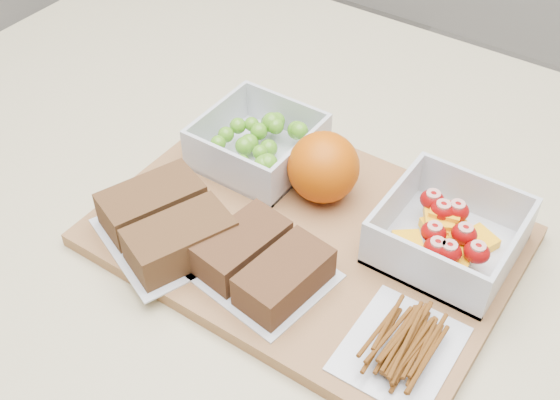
# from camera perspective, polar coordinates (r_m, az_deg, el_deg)

# --- Properties ---
(cutting_board) EXTENTS (0.42, 0.30, 0.02)m
(cutting_board) POSITION_cam_1_polar(r_m,az_deg,el_deg) (0.75, 2.11, -2.96)
(cutting_board) COLOR #98693F
(cutting_board) RESTS_ON counter
(grape_container) EXTENTS (0.12, 0.12, 0.05)m
(grape_container) POSITION_cam_1_polar(r_m,az_deg,el_deg) (0.82, -1.65, 4.64)
(grape_container) COLOR silver
(grape_container) RESTS_ON cutting_board
(fruit_container) EXTENTS (0.13, 0.13, 0.06)m
(fruit_container) POSITION_cam_1_polar(r_m,az_deg,el_deg) (0.73, 13.48, -2.79)
(fruit_container) COLOR silver
(fruit_container) RESTS_ON cutting_board
(orange) EXTENTS (0.08, 0.08, 0.08)m
(orange) POSITION_cam_1_polar(r_m,az_deg,el_deg) (0.76, 3.55, 2.68)
(orange) COLOR #C55004
(orange) RESTS_ON cutting_board
(sandwich_bag_left) EXTENTS (0.17, 0.16, 0.04)m
(sandwich_bag_left) POSITION_cam_1_polar(r_m,az_deg,el_deg) (0.73, -9.25, -1.83)
(sandwich_bag_left) COLOR silver
(sandwich_bag_left) RESTS_ON cutting_board
(sandwich_bag_center) EXTENTS (0.14, 0.13, 0.04)m
(sandwich_bag_center) POSITION_cam_1_polar(r_m,az_deg,el_deg) (0.69, -1.40, -5.12)
(sandwich_bag_center) COLOR silver
(sandwich_bag_center) RESTS_ON cutting_board
(pretzel_bag) EXTENTS (0.10, 0.12, 0.03)m
(pretzel_bag) POSITION_cam_1_polar(r_m,az_deg,el_deg) (0.65, 9.84, -11.24)
(pretzel_bag) COLOR silver
(pretzel_bag) RESTS_ON cutting_board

